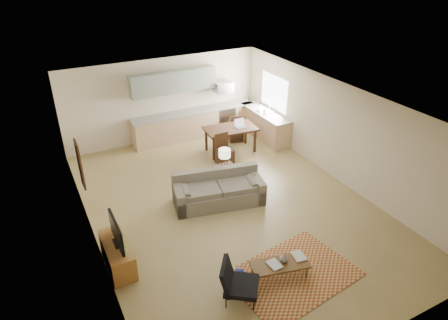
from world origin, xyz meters
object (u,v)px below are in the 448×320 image
armchair (242,283)px  console_table (225,176)px  tv_credenza (118,255)px  sofa (219,189)px  coffee_table (279,270)px  dining_table (230,140)px

armchair → console_table: bearing=12.8°
tv_credenza → sofa: bearing=20.8°
coffee_table → console_table: console_table is taller
sofa → tv_credenza: bearing=-147.2°
armchair → dining_table: bearing=9.4°
coffee_table → dining_table: 5.51m
console_table → dining_table: bearing=56.1°
armchair → tv_credenza: (-1.78, 1.90, -0.12)m
coffee_table → dining_table: bearing=85.3°
tv_credenza → coffee_table: bearing=-33.0°
coffee_table → console_table: 3.50m
console_table → dining_table: (1.13, 1.78, 0.08)m
sofa → armchair: sofa is taller
coffee_table → tv_credenza: tv_credenza is taller
armchair → console_table: (1.52, 3.58, -0.08)m
console_table → dining_table: dining_table is taller
console_table → sofa: bearing=-129.7°
sofa → armchair: size_ratio=2.90×
sofa → tv_credenza: sofa is taller
sofa → armchair: bearing=-97.2°
armchair → console_table: size_ratio=1.26×
sofa → console_table: 0.79m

